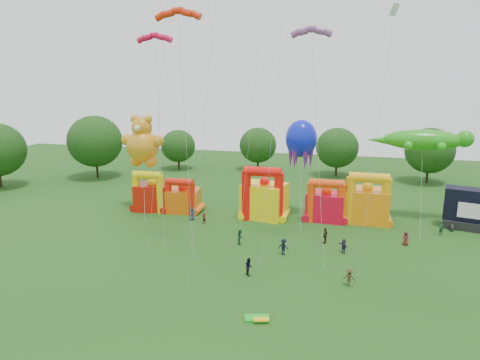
% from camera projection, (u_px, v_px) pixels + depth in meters
% --- Properties ---
extents(ground, '(160.00, 160.00, 0.00)m').
position_uv_depth(ground, '(217.00, 318.00, 34.36)').
color(ground, '#1C4A14').
rests_on(ground, ground).
extents(tree_ring, '(123.28, 125.38, 12.07)m').
position_uv_depth(tree_ring, '(204.00, 241.00, 33.78)').
color(tree_ring, '#352314').
rests_on(tree_ring, ground).
extents(bouncy_castle_0, '(5.24, 4.44, 6.04)m').
position_uv_depth(bouncy_castle_0, '(152.00, 195.00, 62.32)').
color(bouncy_castle_0, red).
rests_on(bouncy_castle_0, ground).
extents(bouncy_castle_1, '(4.86, 4.07, 5.20)m').
position_uv_depth(bouncy_castle_1, '(183.00, 199.00, 61.51)').
color(bouncy_castle_1, '#DD590C').
rests_on(bouncy_castle_1, ground).
extents(bouncy_castle_2, '(6.48, 5.60, 7.45)m').
position_uv_depth(bouncy_castle_2, '(264.00, 198.00, 58.69)').
color(bouncy_castle_2, yellow).
rests_on(bouncy_castle_2, ground).
extents(bouncy_castle_3, '(5.35, 4.45, 5.98)m').
position_uv_depth(bouncy_castle_3, '(326.00, 204.00, 57.82)').
color(bouncy_castle_3, red).
rests_on(bouncy_castle_3, ground).
extents(bouncy_castle_4, '(5.84, 4.74, 7.03)m').
position_uv_depth(bouncy_castle_4, '(367.00, 203.00, 57.01)').
color(bouncy_castle_4, orange).
rests_on(bouncy_castle_4, ground).
extents(stage_trailer, '(8.70, 4.96, 5.25)m').
position_uv_depth(stage_trailer, '(479.00, 210.00, 54.09)').
color(stage_trailer, black).
rests_on(stage_trailer, ground).
extents(teddy_bear_kite, '(6.55, 8.05, 13.88)m').
position_uv_depth(teddy_bear_kite, '(143.00, 163.00, 61.23)').
color(teddy_bear_kite, orange).
rests_on(teddy_bear_kite, ground).
extents(gecko_kite, '(13.42, 10.84, 12.40)m').
position_uv_depth(gecko_kite, '(422.00, 160.00, 55.66)').
color(gecko_kite, '#259E16').
rests_on(gecko_kite, ground).
extents(octopus_kite, '(4.30, 9.14, 13.49)m').
position_uv_depth(octopus_kite, '(301.00, 160.00, 57.92)').
color(octopus_kite, '#0D1CCA').
rests_on(octopus_kite, ground).
extents(parafoil_kites, '(24.02, 10.51, 26.51)m').
position_uv_depth(parafoil_kites, '(210.00, 139.00, 47.83)').
color(parafoil_kites, red).
rests_on(parafoil_kites, ground).
extents(diamond_kites, '(25.66, 19.23, 39.00)m').
position_uv_depth(diamond_kites, '(246.00, 100.00, 44.15)').
color(diamond_kites, '#D34709').
rests_on(diamond_kites, ground).
extents(folded_kite_bundle, '(2.20, 1.51, 0.31)m').
position_uv_depth(folded_kite_bundle, '(257.00, 318.00, 34.03)').
color(folded_kite_bundle, green).
rests_on(folded_kite_bundle, ground).
extents(spectator_0, '(1.02, 0.82, 1.80)m').
position_uv_depth(spectator_0, '(192.00, 214.00, 58.08)').
color(spectator_0, '#2A2F46').
rests_on(spectator_0, ground).
extents(spectator_1, '(0.67, 0.68, 1.57)m').
position_uv_depth(spectator_1, '(204.00, 218.00, 56.63)').
color(spectator_1, '#521719').
rests_on(spectator_1, ground).
extents(spectator_2, '(0.82, 0.97, 1.77)m').
position_uv_depth(spectator_2, '(240.00, 237.00, 49.61)').
color(spectator_2, '#1B432A').
rests_on(spectator_2, ground).
extents(spectator_3, '(1.31, 0.98, 1.80)m').
position_uv_depth(spectator_3, '(284.00, 247.00, 46.59)').
color(spectator_3, black).
rests_on(spectator_3, ground).
extents(spectator_4, '(0.85, 1.21, 1.90)m').
position_uv_depth(spectator_4, '(325.00, 236.00, 49.82)').
color(spectator_4, '#3B2E17').
rests_on(spectator_4, ground).
extents(spectator_5, '(1.25, 1.50, 1.62)m').
position_uv_depth(spectator_5, '(343.00, 246.00, 47.11)').
color(spectator_5, '#2A2741').
rests_on(spectator_5, ground).
extents(spectator_6, '(0.96, 0.85, 1.65)m').
position_uv_depth(spectator_6, '(406.00, 239.00, 49.25)').
color(spectator_6, maroon).
rests_on(spectator_6, ground).
extents(spectator_7, '(0.76, 0.77, 1.80)m').
position_uv_depth(spectator_7, '(441.00, 228.00, 52.57)').
color(spectator_7, '#163927').
rests_on(spectator_7, ground).
extents(spectator_8, '(0.96, 1.05, 1.76)m').
position_uv_depth(spectator_8, '(249.00, 266.00, 41.76)').
color(spectator_8, black).
rests_on(spectator_8, ground).
extents(spectator_9, '(1.20, 0.81, 1.72)m').
position_uv_depth(spectator_9, '(349.00, 277.00, 39.49)').
color(spectator_9, '#41321A').
rests_on(spectator_9, ground).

